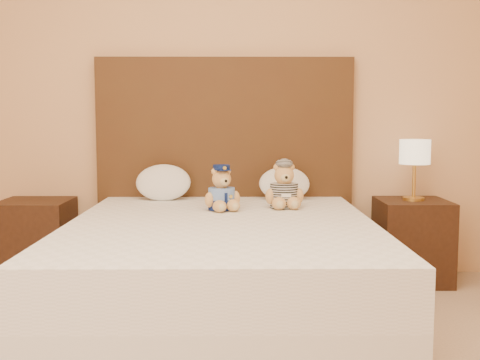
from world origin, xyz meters
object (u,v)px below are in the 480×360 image
(bed, at_px, (222,272))
(lamp, at_px, (415,155))
(nightstand_right, at_px, (412,241))
(teddy_prisoner, at_px, (284,185))
(pillow_left, at_px, (163,181))
(teddy_police, at_px, (222,188))
(pillow_right, at_px, (284,182))
(nightstand_left, at_px, (36,242))

(bed, distance_m, lamp, 1.59)
(bed, bearing_deg, nightstand_right, 32.62)
(teddy_prisoner, height_order, pillow_left, teddy_prisoner)
(teddy_police, xyz_separation_m, pillow_right, (0.41, 0.45, -0.01))
(teddy_prisoner, relative_size, pillow_right, 0.82)
(teddy_police, height_order, teddy_prisoner, teddy_prisoner)
(nightstand_left, distance_m, lamp, 2.56)
(teddy_police, xyz_separation_m, pillow_left, (-0.40, 0.45, -0.00))
(nightstand_left, height_order, teddy_prisoner, teddy_prisoner)
(nightstand_right, xyz_separation_m, teddy_prisoner, (-0.88, -0.33, 0.41))
(nightstand_right, height_order, teddy_prisoner, teddy_prisoner)
(nightstand_right, relative_size, lamp, 1.38)
(teddy_prisoner, xyz_separation_m, pillow_left, (-0.77, 0.36, -0.01))
(bed, height_order, nightstand_left, same)
(bed, xyz_separation_m, teddy_police, (-0.01, 0.38, 0.41))
(lamp, height_order, teddy_police, lamp)
(teddy_prisoner, bearing_deg, pillow_left, 149.50)
(teddy_prisoner, bearing_deg, nightstand_right, 14.70)
(nightstand_left, height_order, pillow_right, pillow_right)
(teddy_police, bearing_deg, lamp, -4.44)
(bed, relative_size, pillow_right, 5.98)
(lamp, height_order, teddy_prisoner, lamp)
(pillow_left, bearing_deg, pillow_right, 0.00)
(pillow_left, bearing_deg, lamp, -1.04)
(teddy_police, bearing_deg, nightstand_left, 138.28)
(nightstand_right, distance_m, teddy_police, 1.39)
(nightstand_left, height_order, pillow_left, pillow_left)
(lamp, height_order, pillow_right, lamp)
(teddy_prisoner, bearing_deg, pillow_right, 79.44)
(bed, bearing_deg, teddy_prisoner, 52.18)
(nightstand_left, relative_size, teddy_police, 2.07)
(nightstand_left, bearing_deg, nightstand_right, 0.00)
(bed, distance_m, pillow_left, 1.01)
(nightstand_left, distance_m, pillow_right, 1.69)
(teddy_police, distance_m, teddy_prisoner, 0.39)
(teddy_prisoner, bearing_deg, nightstand_left, 162.91)
(pillow_left, bearing_deg, bed, -64.01)
(lamp, relative_size, pillow_left, 1.10)
(nightstand_left, distance_m, pillow_left, 0.94)
(teddy_prisoner, relative_size, pillow_left, 0.76)
(nightstand_right, distance_m, teddy_prisoner, 1.03)
(bed, bearing_deg, pillow_right, 64.41)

